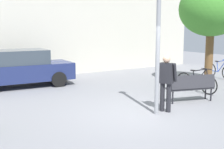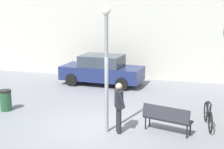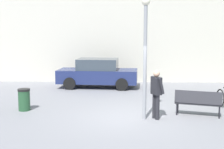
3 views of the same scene
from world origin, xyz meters
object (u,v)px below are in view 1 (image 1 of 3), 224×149
at_px(plaza_tree, 211,10).
at_px(parked_car_navy, 21,68).
at_px(bicycle_blue, 219,71).
at_px(lamppost, 158,27).
at_px(person_by_lamppost, 166,79).
at_px(bicycle_black, 196,82).
at_px(park_bench, 191,86).

height_order(plaza_tree, parked_car_navy, plaza_tree).
height_order(bicycle_blue, parked_car_navy, parked_car_navy).
xyz_separation_m(lamppost, person_by_lamppost, (0.40, 0.06, -1.51)).
bearing_deg(person_by_lamppost, parked_car_navy, 112.25).
relative_size(person_by_lamppost, bicycle_blue, 0.92).
bearing_deg(lamppost, person_by_lamppost, 8.34).
bearing_deg(bicycle_blue, parked_car_navy, 159.45).
xyz_separation_m(person_by_lamppost, bicycle_black, (2.82, 1.31, -0.58)).
bearing_deg(parked_car_navy, plaza_tree, -29.21).
distance_m(lamppost, plaza_tree, 5.45).
bearing_deg(parked_car_navy, lamppost, -71.23).
height_order(person_by_lamppost, plaza_tree, plaza_tree).
bearing_deg(bicycle_black, park_bench, -144.47).
bearing_deg(parked_car_navy, person_by_lamppost, -67.75).
relative_size(bicycle_black, parked_car_navy, 0.42).
bearing_deg(bicycle_blue, person_by_lamppost, -155.31).
xyz_separation_m(lamppost, parked_car_navy, (-2.08, 6.13, -1.70)).
bearing_deg(person_by_lamppost, lamppost, -171.66).
xyz_separation_m(person_by_lamppost, plaza_tree, (4.52, 2.15, 2.24)).
xyz_separation_m(lamppost, bicycle_blue, (6.56, 2.89, -2.09)).
distance_m(bicycle_black, parked_car_navy, 7.13).
xyz_separation_m(plaza_tree, bicycle_blue, (1.63, 0.68, -2.83)).
distance_m(park_bench, plaza_tree, 4.39).
relative_size(plaza_tree, bicycle_blue, 2.43).
height_order(person_by_lamppost, parked_car_navy, person_by_lamppost).
bearing_deg(parked_car_navy, bicycle_blue, -20.55).
relative_size(park_bench, parked_car_navy, 0.39).
relative_size(plaza_tree, bicycle_black, 2.44).
bearing_deg(bicycle_blue, lamppost, -156.22).
height_order(park_bench, plaza_tree, plaza_tree).
distance_m(lamppost, parked_car_navy, 6.69).
bearing_deg(person_by_lamppost, park_bench, 14.12).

